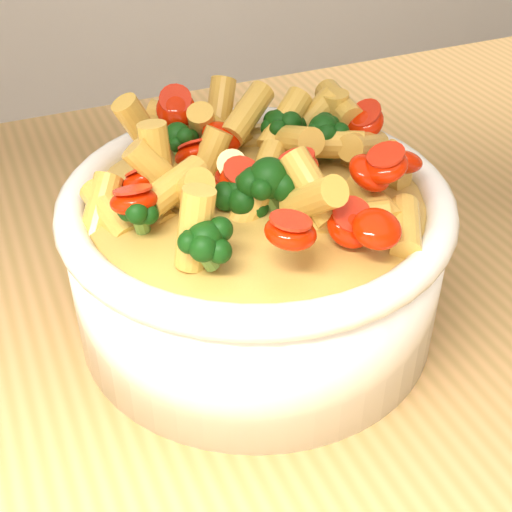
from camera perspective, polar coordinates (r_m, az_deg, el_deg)
name	(u,v)px	position (r m, az deg, el deg)	size (l,w,h in m)	color
table	(402,397)	(0.58, 11.62, -11.02)	(1.20, 0.80, 0.90)	tan
serving_bowl	(256,254)	(0.45, 0.00, 0.13)	(0.24, 0.24, 0.10)	white
pasta_salad	(256,166)	(0.42, 0.00, 7.19)	(0.19, 0.19, 0.04)	#EBBC4A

